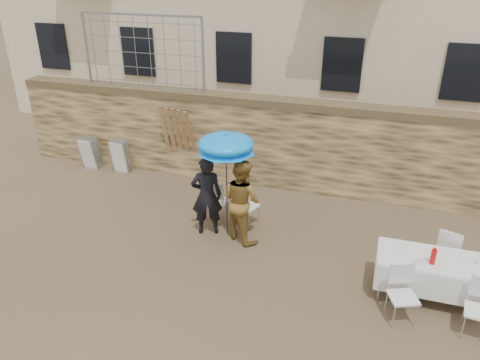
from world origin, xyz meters
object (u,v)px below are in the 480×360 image
(umbrella, at_px, (226,147))
(couple_chair_right, at_px, (247,205))
(table_chair_front_right, at_px, (480,310))
(chair_stack_right, at_px, (123,154))
(couple_chair_left, at_px, (216,200))
(table_chair_back, at_px, (450,251))
(woman_dress, at_px, (242,200))
(banquet_table, at_px, (444,263))
(man_suit, at_px, (207,196))
(table_chair_front_left, at_px, (403,296))
(soda_bottle, at_px, (433,257))
(chair_stack_left, at_px, (94,150))

(umbrella, xyz_separation_m, couple_chair_right, (0.30, 0.45, -1.47))
(table_chair_front_right, bearing_deg, chair_stack_right, 162.23)
(couple_chair_left, xyz_separation_m, table_chair_back, (4.69, -0.55, 0.00))
(woman_dress, bearing_deg, table_chair_front_right, -169.72)
(table_chair_back, height_order, chair_stack_right, table_chair_back)
(banquet_table, distance_m, table_chair_front_right, 0.94)
(man_suit, relative_size, couple_chair_right, 1.80)
(table_chair_back, bearing_deg, table_chair_front_right, 121.21)
(banquet_table, distance_m, chair_stack_right, 8.37)
(man_suit, relative_size, woman_dress, 0.98)
(man_suit, xyz_separation_m, woman_dress, (0.75, 0.00, 0.01))
(couple_chair_right, distance_m, table_chair_front_left, 3.82)
(man_suit, bearing_deg, soda_bottle, 146.14)
(couple_chair_right, bearing_deg, woman_dress, 116.71)
(table_chair_back, bearing_deg, table_chair_front_left, 82.96)
(table_chair_front_right, bearing_deg, table_chair_front_left, -173.06)
(chair_stack_left, relative_size, chair_stack_right, 1.00)
(woman_dress, bearing_deg, couple_chair_left, -5.92)
(man_suit, distance_m, chair_stack_left, 4.78)
(umbrella, bearing_deg, chair_stack_right, 149.62)
(table_chair_front_right, bearing_deg, table_chair_back, 107.90)
(couple_chair_right, xyz_separation_m, table_chair_front_right, (4.29, -2.10, 0.00))
(man_suit, height_order, woman_dress, woman_dress)
(woman_dress, height_order, soda_bottle, woman_dress)
(umbrella, distance_m, table_chair_front_right, 5.09)
(woman_dress, xyz_separation_m, chair_stack_right, (-4.04, 2.26, -0.42))
(table_chair_front_right, relative_size, chair_stack_right, 1.04)
(banquet_table, relative_size, table_chair_front_right, 2.19)
(man_suit, distance_m, table_chair_front_left, 4.20)
(couple_chair_right, bearing_deg, umbrella, 77.82)
(chair_stack_left, bearing_deg, couple_chair_left, -22.24)
(couple_chair_right, bearing_deg, couple_chair_left, 21.51)
(chair_stack_right, bearing_deg, table_chair_back, -15.82)
(banquet_table, height_order, table_chair_back, table_chair_back)
(woman_dress, relative_size, umbrella, 0.85)
(couple_chair_left, bearing_deg, banquet_table, 155.07)
(soda_bottle, relative_size, chair_stack_left, 0.28)
(umbrella, bearing_deg, couple_chair_left, 131.63)
(couple_chair_left, relative_size, table_chair_back, 1.00)
(table_chair_front_right, bearing_deg, man_suit, 169.71)
(banquet_table, height_order, chair_stack_left, chair_stack_left)
(soda_bottle, bearing_deg, woman_dress, 165.02)
(woman_dress, relative_size, couple_chair_left, 1.83)
(table_chair_back, xyz_separation_m, chair_stack_left, (-8.88, 2.26, -0.02))
(umbrella, distance_m, table_chair_front_left, 4.13)
(table_chair_front_left, relative_size, table_chair_front_right, 1.00)
(couple_chair_right, height_order, banquet_table, couple_chair_right)
(chair_stack_left, bearing_deg, man_suit, -28.37)
(banquet_table, bearing_deg, chair_stack_left, 160.58)
(man_suit, xyz_separation_m, umbrella, (0.40, 0.10, 1.09))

